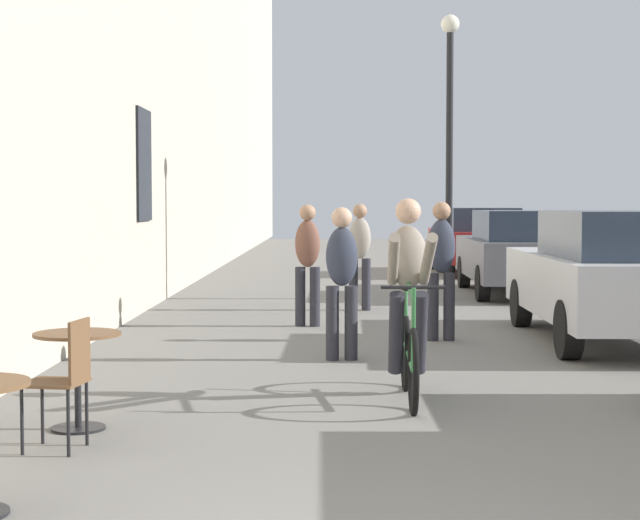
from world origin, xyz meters
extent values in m
cube|color=black|center=(-3.18, 12.29, 2.25)|extent=(0.04, 1.10, 1.70)
cylinder|color=black|center=(-2.22, 4.18, 0.01)|extent=(0.40, 0.40, 0.02)
cylinder|color=black|center=(-2.22, 4.18, 0.36)|extent=(0.05, 0.05, 0.67)
cylinder|color=brown|center=(-2.22, 4.18, 0.71)|extent=(0.64, 0.64, 0.02)
cylinder|color=black|center=(-2.40, 3.41, 0.23)|extent=(0.02, 0.02, 0.45)
cylinder|color=black|center=(-2.36, 3.73, 0.23)|extent=(0.02, 0.02, 0.45)
cylinder|color=black|center=(-2.08, 3.36, 0.23)|extent=(0.02, 0.02, 0.45)
cylinder|color=black|center=(-2.04, 3.68, 0.23)|extent=(0.02, 0.02, 0.45)
cube|color=brown|center=(-2.22, 3.54, 0.46)|extent=(0.43, 0.43, 0.02)
cube|color=brown|center=(-2.04, 3.52, 0.68)|extent=(0.07, 0.34, 0.42)
torus|color=black|center=(0.30, 4.78, 0.33)|extent=(0.06, 0.71, 0.71)
torus|color=black|center=(0.32, 5.83, 0.33)|extent=(0.06, 0.71, 0.71)
cylinder|color=#2D6B38|center=(0.32, 5.74, 0.61)|extent=(0.04, 0.21, 0.58)
cylinder|color=#2D6B38|center=(0.31, 5.24, 0.95)|extent=(0.05, 0.82, 0.14)
cylinder|color=#2D6B38|center=(0.30, 4.81, 0.67)|extent=(0.04, 0.09, 0.67)
cylinder|color=#2D6B38|center=(0.31, 5.33, 0.37)|extent=(0.05, 1.00, 0.12)
cylinder|color=black|center=(0.30, 4.83, 1.00)|extent=(0.52, 0.04, 0.03)
ellipsoid|color=black|center=(0.32, 5.65, 0.93)|extent=(0.12, 0.24, 0.06)
ellipsoid|color=gray|center=(0.31, 5.57, 1.21)|extent=(0.35, 0.35, 0.59)
sphere|color=tan|center=(0.31, 5.53, 1.60)|extent=(0.22, 0.22, 0.22)
cylinder|color=#26262D|center=(0.41, 5.49, 0.55)|extent=(0.14, 0.40, 0.75)
cylinder|color=#26262D|center=(0.21, 5.50, 0.55)|extent=(0.14, 0.40, 0.75)
cylinder|color=gray|center=(0.45, 5.18, 1.20)|extent=(0.10, 0.75, 0.48)
cylinder|color=gray|center=(0.17, 5.19, 1.20)|extent=(0.12, 0.75, 0.48)
cylinder|color=#26262D|center=(-0.13, 7.53, 0.40)|extent=(0.14, 0.14, 0.79)
cylinder|color=#26262D|center=(-0.33, 7.51, 0.40)|extent=(0.14, 0.14, 0.79)
ellipsoid|color=#2D3342|center=(-0.23, 7.52, 1.10)|extent=(0.36, 0.27, 0.63)
sphere|color=tan|center=(-0.23, 7.52, 1.52)|extent=(0.22, 0.22, 0.22)
cylinder|color=#26262D|center=(1.09, 9.08, 0.41)|extent=(0.14, 0.14, 0.82)
cylinder|color=#26262D|center=(0.89, 9.06, 0.41)|extent=(0.14, 0.14, 0.82)
ellipsoid|color=#2D3342|center=(0.99, 9.07, 1.15)|extent=(0.37, 0.28, 0.65)
sphere|color=#A57A5B|center=(0.99, 9.07, 1.57)|extent=(0.22, 0.22, 0.22)
cylinder|color=#26262D|center=(-0.56, 10.50, 0.40)|extent=(0.14, 0.14, 0.80)
cylinder|color=#26262D|center=(-0.76, 10.52, 0.40)|extent=(0.14, 0.14, 0.80)
ellipsoid|color=brown|center=(-0.66, 10.51, 1.12)|extent=(0.37, 0.28, 0.64)
sphere|color=#A57A5B|center=(-0.66, 10.51, 1.54)|extent=(0.22, 0.22, 0.22)
cylinder|color=#26262D|center=(0.21, 12.58, 0.40)|extent=(0.14, 0.14, 0.81)
cylinder|color=#26262D|center=(0.01, 12.61, 0.40)|extent=(0.14, 0.14, 0.81)
ellipsoid|color=#9E9384|center=(0.11, 12.60, 1.13)|extent=(0.37, 0.29, 0.64)
sphere|color=#A57A5B|center=(0.11, 12.60, 1.55)|extent=(0.22, 0.22, 0.22)
cylinder|color=black|center=(1.71, 14.48, 2.30)|extent=(0.12, 0.12, 4.60)
sphere|color=silver|center=(1.71, 14.48, 4.74)|extent=(0.32, 0.32, 0.32)
cube|color=#B7B7BC|center=(3.05, 9.05, 0.68)|extent=(1.90, 4.46, 0.72)
cube|color=#283342|center=(3.04, 8.52, 1.31)|extent=(1.58, 2.42, 0.54)
cylinder|color=black|center=(2.24, 10.53, 0.32)|extent=(0.22, 0.64, 0.64)
cylinder|color=black|center=(2.19, 7.60, 0.32)|extent=(0.22, 0.64, 0.64)
cube|color=#595960|center=(3.08, 15.43, 0.66)|extent=(1.87, 4.35, 0.70)
cube|color=#283342|center=(3.07, 14.91, 1.28)|extent=(1.55, 2.36, 0.52)
cylinder|color=black|center=(2.30, 16.87, 0.31)|extent=(0.21, 0.63, 0.62)
cylinder|color=black|center=(3.92, 16.84, 0.31)|extent=(0.21, 0.63, 0.62)
cylinder|color=black|center=(2.24, 14.02, 0.31)|extent=(0.21, 0.63, 0.62)
cylinder|color=black|center=(3.87, 13.99, 0.31)|extent=(0.21, 0.63, 0.62)
cube|color=maroon|center=(3.13, 21.04, 0.67)|extent=(1.85, 4.39, 0.71)
cube|color=#283342|center=(3.14, 20.51, 1.29)|extent=(1.54, 2.38, 0.53)
cylinder|color=black|center=(2.29, 22.47, 0.32)|extent=(0.21, 0.63, 0.63)
cylinder|color=black|center=(3.94, 22.49, 0.32)|extent=(0.21, 0.63, 0.63)
cylinder|color=black|center=(2.32, 19.59, 0.32)|extent=(0.21, 0.63, 0.63)
cylinder|color=black|center=(3.97, 19.60, 0.32)|extent=(0.21, 0.63, 0.63)
camera|label=1|loc=(-0.37, -3.27, 1.67)|focal=57.42mm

